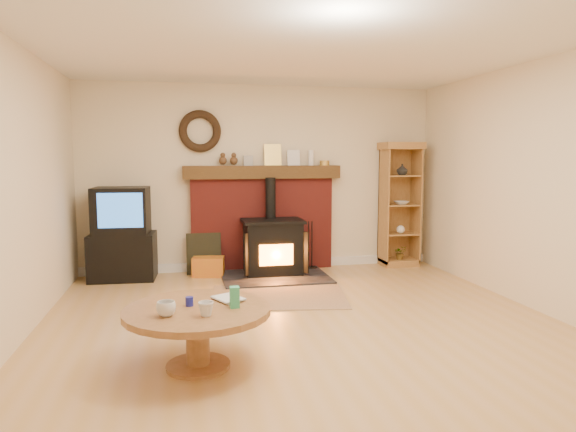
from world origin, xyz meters
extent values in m
plane|color=tan|center=(0.00, 0.00, 0.00)|extent=(5.50, 5.50, 0.00)
cube|color=beige|center=(0.00, 2.75, 1.30)|extent=(5.00, 0.02, 2.60)
cube|color=beige|center=(0.00, -2.75, 1.30)|extent=(5.00, 0.02, 2.60)
cube|color=beige|center=(-2.50, 0.00, 1.30)|extent=(0.02, 5.50, 2.60)
cube|color=beige|center=(2.50, 0.00, 1.30)|extent=(0.02, 5.50, 2.60)
cube|color=white|center=(0.00, 0.00, 2.60)|extent=(5.00, 5.50, 0.02)
cube|color=white|center=(0.00, 2.73, 0.06)|extent=(5.00, 0.04, 0.12)
torus|color=black|center=(-0.85, 2.69, 1.95)|extent=(0.57, 0.11, 0.57)
cube|color=maroon|center=(0.00, 2.67, 0.65)|extent=(2.00, 0.15, 1.30)
cube|color=#3C2813|center=(0.00, 2.64, 1.39)|extent=(2.20, 0.22, 0.18)
cube|color=#999999|center=(-0.20, 2.65, 1.55)|extent=(0.13, 0.05, 0.14)
cube|color=gold|center=(0.15, 2.67, 1.63)|extent=(0.24, 0.06, 0.30)
cube|color=white|center=(0.45, 2.67, 1.59)|extent=(0.18, 0.05, 0.22)
cylinder|color=white|center=(0.70, 2.65, 1.59)|extent=(0.08, 0.08, 0.22)
cylinder|color=gold|center=(0.90, 2.65, 1.51)|extent=(0.14, 0.14, 0.07)
cube|color=black|center=(0.08, 2.10, 0.01)|extent=(1.40, 1.00, 0.03)
cube|color=black|center=(0.08, 2.30, 0.38)|extent=(0.74, 0.53, 0.69)
cube|color=black|center=(0.08, 2.30, 0.74)|extent=(0.82, 0.58, 0.04)
cylinder|color=black|center=(0.08, 2.45, 1.04)|extent=(0.14, 0.14, 0.56)
cube|color=orange|center=(0.08, 2.02, 0.33)|extent=(0.45, 0.02, 0.28)
cube|color=black|center=(-0.26, 2.08, 0.35)|extent=(0.17, 0.24, 0.55)
cube|color=black|center=(0.42, 2.08, 0.35)|extent=(0.17, 0.24, 0.55)
cube|color=brown|center=(-0.06, 1.18, 0.01)|extent=(1.70, 1.30, 0.01)
cube|color=black|center=(-1.89, 2.47, 0.30)|extent=(0.86, 0.62, 0.61)
cube|color=black|center=(-1.89, 2.47, 0.91)|extent=(0.72, 0.61, 0.61)
cube|color=#2962B2|center=(-1.87, 2.18, 0.94)|extent=(0.55, 0.05, 0.44)
cube|color=#905D2F|center=(2.02, 2.53, 0.05)|extent=(0.52, 0.38, 0.10)
cube|color=#905D2F|center=(2.02, 2.71, 0.88)|extent=(0.52, 0.02, 1.66)
cube|color=#905D2F|center=(1.77, 2.53, 0.88)|extent=(0.02, 0.38, 1.66)
cube|color=#905D2F|center=(2.27, 2.53, 0.88)|extent=(0.02, 0.38, 1.66)
cube|color=#905D2F|center=(2.02, 2.53, 1.76)|extent=(0.58, 0.42, 0.10)
cube|color=#905D2F|center=(2.02, 2.53, 0.47)|extent=(0.48, 0.34, 0.02)
cube|color=#905D2F|center=(2.02, 2.53, 0.90)|extent=(0.48, 0.34, 0.02)
cube|color=#905D2F|center=(2.02, 2.53, 1.33)|extent=(0.48, 0.34, 0.02)
imported|color=white|center=(2.02, 2.48, 1.42)|extent=(0.16, 0.16, 0.16)
imported|color=white|center=(2.02, 2.48, 0.94)|extent=(0.20, 0.20, 0.05)
sphere|color=white|center=(2.02, 2.48, 0.54)|extent=(0.12, 0.12, 0.12)
imported|color=#39A171|center=(2.02, 2.48, 0.20)|extent=(0.18, 0.16, 0.20)
cube|color=gold|center=(-0.78, 2.40, 0.13)|extent=(0.45, 0.33, 0.26)
cube|color=black|center=(-0.83, 2.55, 0.28)|extent=(0.47, 0.13, 0.56)
cylinder|color=black|center=(0.68, 2.50, 0.02)|extent=(0.16, 0.16, 0.04)
cylinder|color=black|center=(0.63, 2.50, 0.35)|extent=(0.02, 0.02, 0.70)
cylinder|color=black|center=(0.68, 2.50, 0.35)|extent=(0.02, 0.02, 0.70)
cylinder|color=brown|center=(-1.02, -0.64, 0.01)|extent=(0.49, 0.49, 0.03)
cylinder|color=brown|center=(-1.02, -0.64, 0.22)|extent=(0.18, 0.18, 0.40)
cylinder|color=brown|center=(-1.02, -0.64, 0.45)|extent=(1.11, 1.11, 0.05)
imported|color=white|center=(-1.24, -0.81, 0.52)|extent=(0.14, 0.14, 0.11)
imported|color=white|center=(-0.97, -0.86, 0.52)|extent=(0.11, 0.11, 0.10)
imported|color=#4C331E|center=(-0.86, -0.53, 0.48)|extent=(0.18, 0.25, 0.02)
cylinder|color=navy|center=(-1.08, -0.59, 0.51)|extent=(0.06, 0.06, 0.07)
cube|color=#39A171|center=(-0.74, -0.70, 0.55)|extent=(0.07, 0.07, 0.16)
camera|label=1|loc=(-1.12, -4.47, 1.60)|focal=32.00mm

